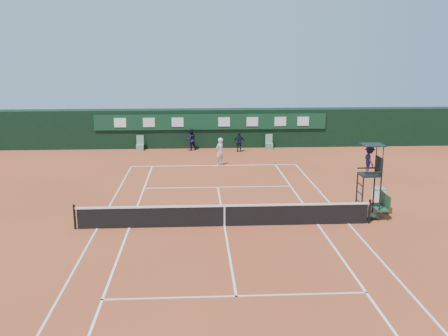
# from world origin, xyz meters

# --- Properties ---
(ground) EXTENTS (90.00, 90.00, 0.00)m
(ground) POSITION_xyz_m (0.00, 0.00, 0.00)
(ground) COLOR #AC4A28
(ground) RESTS_ON ground
(court_lines) EXTENTS (11.05, 23.85, 0.01)m
(court_lines) POSITION_xyz_m (0.00, 0.00, 0.01)
(court_lines) COLOR white
(court_lines) RESTS_ON ground
(tennis_net) EXTENTS (12.90, 0.10, 1.10)m
(tennis_net) POSITION_xyz_m (0.00, 0.00, 0.51)
(tennis_net) COLOR black
(tennis_net) RESTS_ON ground
(back_wall) EXTENTS (40.00, 1.65, 3.00)m
(back_wall) POSITION_xyz_m (0.00, 18.74, 1.51)
(back_wall) COLOR black
(back_wall) RESTS_ON ground
(linesman_chair_left) EXTENTS (0.55, 0.50, 1.15)m
(linesman_chair_left) POSITION_xyz_m (-5.50, 17.48, 0.32)
(linesman_chair_left) COLOR #5E906A
(linesman_chair_left) RESTS_ON ground
(linesman_chair_right) EXTENTS (0.55, 0.50, 1.15)m
(linesman_chair_right) POSITION_xyz_m (4.50, 17.48, 0.32)
(linesman_chair_right) COLOR #588660
(linesman_chair_right) RESTS_ON ground
(umpire_chair) EXTENTS (0.96, 0.95, 3.42)m
(umpire_chair) POSITION_xyz_m (6.54, 0.72, 2.46)
(umpire_chair) COLOR black
(umpire_chair) RESTS_ON ground
(player_bench) EXTENTS (0.56, 1.20, 1.10)m
(player_bench) POSITION_xyz_m (7.27, 0.86, 0.60)
(player_bench) COLOR #1B4428
(player_bench) RESTS_ON ground
(tennis_bag) EXTENTS (0.37, 0.84, 0.31)m
(tennis_bag) POSITION_xyz_m (7.75, 1.63, 0.16)
(tennis_bag) COLOR black
(tennis_bag) RESTS_ON ground
(cooler) EXTENTS (0.57, 0.57, 0.65)m
(cooler) POSITION_xyz_m (8.10, 3.44, 0.33)
(cooler) COLOR silver
(cooler) RESTS_ON ground
(tennis_ball) EXTENTS (0.07, 0.07, 0.07)m
(tennis_ball) POSITION_xyz_m (2.50, 11.16, 0.04)
(tennis_ball) COLOR #BAD230
(tennis_ball) RESTS_ON ground
(player) EXTENTS (0.79, 0.79, 1.85)m
(player) POSITION_xyz_m (0.38, 11.99, 0.92)
(player) COLOR silver
(player) RESTS_ON ground
(ball_kid_left) EXTENTS (1.00, 0.91, 1.66)m
(ball_kid_left) POSITION_xyz_m (-1.58, 17.31, 0.83)
(ball_kid_left) COLOR black
(ball_kid_left) RESTS_ON ground
(ball_kid_right) EXTENTS (0.90, 0.42, 1.50)m
(ball_kid_right) POSITION_xyz_m (2.07, 16.50, 0.75)
(ball_kid_right) COLOR black
(ball_kid_right) RESTS_ON ground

